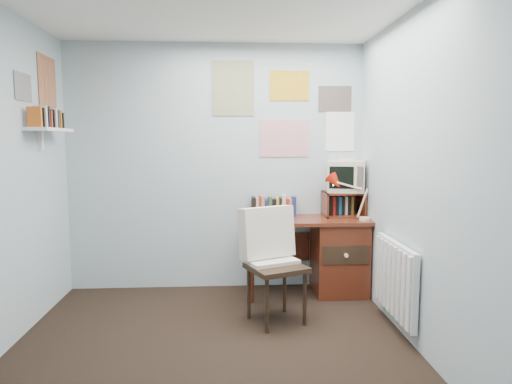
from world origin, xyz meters
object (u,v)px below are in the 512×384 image
Objects in this scene: desk_lamp at (365,200)px; tv_riser at (343,204)px; desk_chair at (276,268)px; wall_shelf at (50,130)px; crt_tv at (346,175)px; desk at (333,253)px; radiator at (395,279)px.

tv_riser is (-0.15, 0.25, -0.08)m from desk_lamp.
desk_chair is 2.26m from wall_shelf.
crt_tv is at bearing 104.17° from desk_lamp.
desk_chair is 1.51× the size of wall_shelf.
desk_chair is 2.34× the size of tv_riser.
tv_riser is (0.12, 0.11, 0.48)m from desk.
desk is at bearing 141.32° from desk_lamp.
desk_lamp reaches higher than radiator.
tv_riser is 0.30m from crt_tv.
desk_chair reaches higher than radiator.
desk_lamp is 0.50× the size of radiator.
desk_lamp is 0.65× the size of wall_shelf.
desk_chair is at bearing -133.04° from tv_riser.
tv_riser is at bearing 109.85° from desk_lamp.
desk is 0.97m from desk_chair.
crt_tv is at bearing 97.92° from radiator.
crt_tv reaches higher than tv_riser.
desk_chair is at bearing 166.97° from radiator.
desk_lamp is 2.93m from wall_shelf.
desk_lamp is (0.92, 0.57, 0.49)m from desk_chair.
desk is 0.80m from crt_tv.
wall_shelf is (-2.84, -0.24, 0.66)m from desk_lamp.
tv_riser is at bearing 24.12° from desk_chair.
wall_shelf is at bearing 147.33° from desk_chair.
radiator is at bearing -99.53° from desk_lamp.
radiator is (0.94, -0.22, -0.05)m from desk_chair.
wall_shelf is (-2.71, -0.51, 0.44)m from crt_tv.
desk_lamp is at bearing 9.05° from desk_chair.
crt_tv reaches higher than desk_chair.
desk_lamp reaches higher than desk.
tv_riser is 1.11× the size of crt_tv.
crt_tv is 0.58× the size of wall_shelf.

